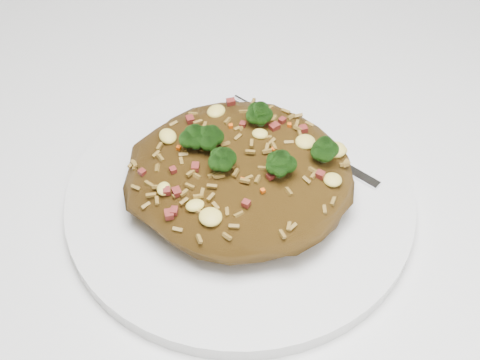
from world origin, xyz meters
name	(u,v)px	position (x,y,z in m)	size (l,w,h in m)	color
dining_table	(356,328)	(0.00, 0.00, 0.66)	(1.20, 0.80, 0.75)	white
plate	(240,198)	(-0.11, 0.06, 0.76)	(0.28, 0.28, 0.01)	white
fried_rice	(240,168)	(-0.11, 0.06, 0.79)	(0.18, 0.17, 0.07)	brown
fork	(307,145)	(-0.05, 0.11, 0.77)	(0.14, 0.11, 0.00)	silver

